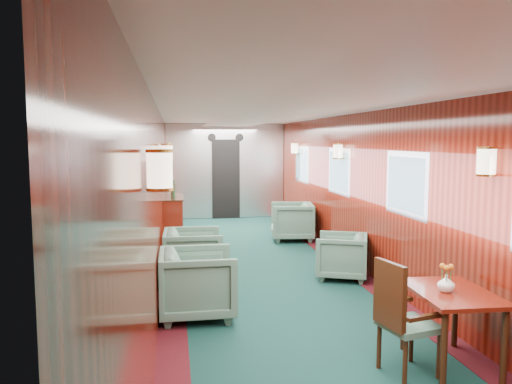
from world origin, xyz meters
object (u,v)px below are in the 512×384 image
(credenza, at_px, (173,225))
(armchair_right_near, at_px, (341,256))
(armchair_left_near, at_px, (198,283))
(armchair_left_far, at_px, (193,255))
(dining_table, at_px, (451,303))
(side_chair, at_px, (400,314))
(armchair_right_far, at_px, (292,221))

(credenza, xyz_separation_m, armchair_right_near, (2.40, -1.93, -0.19))
(armchair_left_near, relative_size, armchair_left_far, 1.03)
(dining_table, bearing_deg, credenza, 119.78)
(side_chair, height_order, armchair_left_near, side_chair)
(dining_table, relative_size, armchair_right_near, 1.33)
(armchair_left_near, distance_m, armchair_left_far, 1.43)
(dining_table, bearing_deg, armchair_left_near, 145.78)
(side_chair, relative_size, armchair_left_far, 1.21)
(side_chair, height_order, armchair_left_far, side_chair)
(armchair_left_far, distance_m, armchair_right_near, 2.12)
(armchair_left_near, relative_size, armchair_right_near, 1.19)
(dining_table, distance_m, armchair_right_far, 5.67)
(side_chair, relative_size, armchair_left_near, 1.17)
(credenza, relative_size, armchair_right_far, 1.57)
(credenza, height_order, armchair_left_far, credenza)
(side_chair, relative_size, armchair_right_near, 1.39)
(armchair_right_far, bearing_deg, credenza, -60.81)
(dining_table, bearing_deg, armchair_right_near, 93.22)
(dining_table, distance_m, armchair_left_far, 3.72)
(armchair_left_far, xyz_separation_m, armchair_right_far, (2.05, 2.61, 0.00))
(armchair_left_far, relative_size, armchair_right_far, 0.99)
(armchair_right_near, distance_m, armchair_right_far, 2.80)
(credenza, bearing_deg, armchair_right_far, 20.31)
(armchair_left_near, xyz_separation_m, armchair_left_far, (0.01, 1.43, -0.01))
(dining_table, height_order, armchair_right_far, armchair_right_far)
(armchair_left_far, bearing_deg, credenza, 10.76)
(side_chair, bearing_deg, armchair_left_near, 120.69)
(armchair_left_near, height_order, armchair_right_far, armchair_left_near)
(dining_table, distance_m, armchair_right_near, 2.88)
(armchair_left_far, distance_m, armchair_right_far, 3.32)
(armchair_left_near, bearing_deg, armchair_left_far, -0.18)
(armchair_right_far, bearing_deg, armchair_left_near, -18.15)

